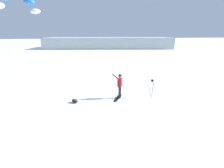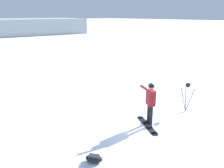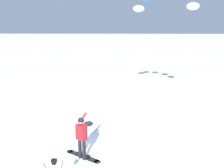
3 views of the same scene
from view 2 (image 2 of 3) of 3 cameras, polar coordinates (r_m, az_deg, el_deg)
The scene contains 5 objects.
ground_plane at distance 9.66m, azimuth 6.20°, elevation -9.42°, with size 300.00×300.00×0.00m, color white.
snowboarder at distance 9.06m, azimuth 9.69°, elevation -3.87°, with size 0.79×0.48×1.80m.
snowboard at distance 9.39m, azimuth 8.85°, elevation -10.18°, with size 1.02×1.51×0.10m.
gear_bag_large at distance 7.26m, azimuth -4.58°, elevation -18.24°, with size 0.52×0.61×0.23m.
camera_tripod at distance 10.77m, azimuth 18.50°, elevation -1.81°, with size 0.55×0.58×1.35m.
Camera 2 is at (6.90, 5.17, 4.35)m, focal length 36.18 mm.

